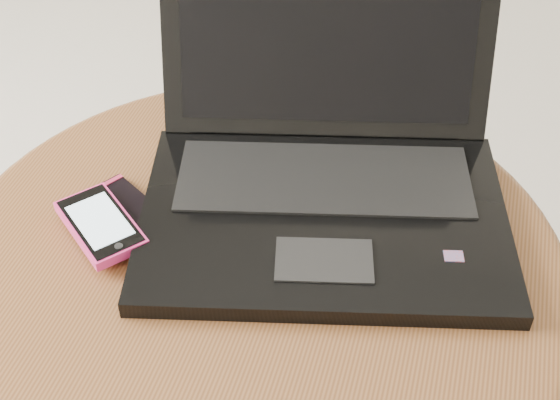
# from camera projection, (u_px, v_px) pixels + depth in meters

# --- Properties ---
(table) EXTENTS (0.64, 0.64, 0.51)m
(table) POSITION_uv_depth(u_px,v_px,m) (255.00, 324.00, 0.85)
(table) COLOR #5B2E1E
(table) RESTS_ON ground
(laptop) EXTENTS (0.44, 0.42, 0.24)m
(laptop) POSITION_uv_depth(u_px,v_px,m) (325.00, 163.00, 0.82)
(laptop) COLOR black
(laptop) RESTS_ON table
(phone_black) EXTENTS (0.12, 0.11, 0.01)m
(phone_black) POSITION_uv_depth(u_px,v_px,m) (126.00, 213.00, 0.82)
(phone_black) COLOR black
(phone_black) RESTS_ON table
(phone_pink) EXTENTS (0.12, 0.11, 0.01)m
(phone_pink) POSITION_uv_depth(u_px,v_px,m) (101.00, 225.00, 0.79)
(phone_pink) COLOR #EF2F81
(phone_pink) RESTS_ON phone_black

